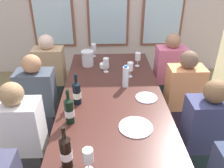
{
  "coord_description": "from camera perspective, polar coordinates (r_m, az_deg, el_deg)",
  "views": [
    {
      "loc": [
        -0.07,
        -1.83,
        1.94
      ],
      "look_at": [
        0.0,
        0.25,
        0.79
      ],
      "focal_mm": 36.91,
      "sensor_mm": 36.0,
      "label": 1
    }
  ],
  "objects": [
    {
      "name": "ground_plane",
      "position": [
        2.67,
        0.19,
        -17.69
      ],
      "size": [
        12.0,
        12.0,
        0.0
      ],
      "primitive_type": "plane",
      "color": "olive"
    },
    {
      "name": "dining_table",
      "position": [
        2.23,
        0.22,
        -5.7
      ],
      "size": [
        1.0,
        2.43,
        0.74
      ],
      "color": "#41201A",
      "rests_on": "ground"
    },
    {
      "name": "white_plate_0",
      "position": [
        2.26,
        8.51,
        -3.36
      ],
      "size": [
        0.21,
        0.21,
        0.01
      ],
      "primitive_type": "cylinder",
      "color": "white",
      "rests_on": "dining_table"
    },
    {
      "name": "white_plate_1",
      "position": [
        1.89,
        5.9,
        -10.56
      ],
      "size": [
        0.28,
        0.28,
        0.01
      ],
      "primitive_type": "cylinder",
      "color": "white",
      "rests_on": "dining_table"
    },
    {
      "name": "metal_pitcher",
      "position": [
        2.89,
        -6.06,
        6.35
      ],
      "size": [
        0.16,
        0.16,
        0.19
      ],
      "color": "silver",
      "rests_on": "dining_table"
    },
    {
      "name": "wine_bottle_0",
      "position": [
        1.54,
        -11.31,
        -16.14
      ],
      "size": [
        0.08,
        0.08,
        0.32
      ],
      "color": "black",
      "rests_on": "dining_table"
    },
    {
      "name": "wine_bottle_1",
      "position": [
        2.13,
        -8.69,
        -2.16
      ],
      "size": [
        0.08,
        0.08,
        0.3
      ],
      "color": "black",
      "rests_on": "dining_table"
    },
    {
      "name": "wine_bottle_2",
      "position": [
        1.9,
        -10.52,
        -6.46
      ],
      "size": [
        0.08,
        0.08,
        0.31
      ],
      "color": "black",
      "rests_on": "dining_table"
    },
    {
      "name": "tasting_bowl_0",
      "position": [
        2.85,
        -1.89,
        4.59
      ],
      "size": [
        0.12,
        0.12,
        0.05
      ],
      "primitive_type": "cylinder",
      "color": "white",
      "rests_on": "dining_table"
    },
    {
      "name": "water_bottle",
      "position": [
        2.39,
        3.39,
        1.82
      ],
      "size": [
        0.06,
        0.06,
        0.24
      ],
      "color": "white",
      "rests_on": "dining_table"
    },
    {
      "name": "wine_glass_0",
      "position": [
        3.16,
        -4.57,
        8.94
      ],
      "size": [
        0.07,
        0.07,
        0.17
      ],
      "color": "white",
      "rests_on": "dining_table"
    },
    {
      "name": "wine_glass_1",
      "position": [
        2.7,
        -1.5,
        5.37
      ],
      "size": [
        0.07,
        0.07,
        0.17
      ],
      "color": "white",
      "rests_on": "dining_table"
    },
    {
      "name": "wine_glass_2",
      "position": [
        1.5,
        -5.97,
        -17.37
      ],
      "size": [
        0.07,
        0.07,
        0.17
      ],
      "color": "white",
      "rests_on": "dining_table"
    },
    {
      "name": "wine_glass_3",
      "position": [
        2.87,
        6.41,
        6.62
      ],
      "size": [
        0.07,
        0.07,
        0.17
      ],
      "color": "white",
      "rests_on": "dining_table"
    },
    {
      "name": "wine_glass_5",
      "position": [
        2.59,
        4.54,
        4.16
      ],
      "size": [
        0.07,
        0.07,
        0.17
      ],
      "color": "white",
      "rests_on": "dining_table"
    },
    {
      "name": "seated_person_0",
      "position": [
        2.21,
        -21.13,
        -13.2
      ],
      "size": [
        0.38,
        0.24,
        1.11
      ],
      "color": "#3A3A3B",
      "rests_on": "ground"
    },
    {
      "name": "seated_person_1",
      "position": [
        2.25,
        21.73,
        -12.5
      ],
      "size": [
        0.38,
        0.24,
        1.11
      ],
      "color": "#223537",
      "rests_on": "ground"
    },
    {
      "name": "seated_person_2",
      "position": [
        2.64,
        -17.61,
        -4.99
      ],
      "size": [
        0.38,
        0.24,
        1.11
      ],
      "color": "#30303B",
      "rests_on": "ground"
    },
    {
      "name": "seated_person_3",
      "position": [
        2.72,
        16.96,
        -3.79
      ],
      "size": [
        0.38,
        0.24,
        1.11
      ],
      "color": "#342538",
      "rests_on": "ground"
    },
    {
      "name": "seated_person_6",
      "position": [
        3.2,
        -14.84,
        1.68
      ],
      "size": [
        0.38,
        0.24,
        1.11
      ],
      "color": "#293334",
      "rests_on": "ground"
    },
    {
      "name": "seated_person_7",
      "position": [
        3.22,
        13.85,
        2.06
      ],
      "size": [
        0.38,
        0.24,
        1.11
      ],
      "color": "#253035",
      "rests_on": "ground"
    }
  ]
}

